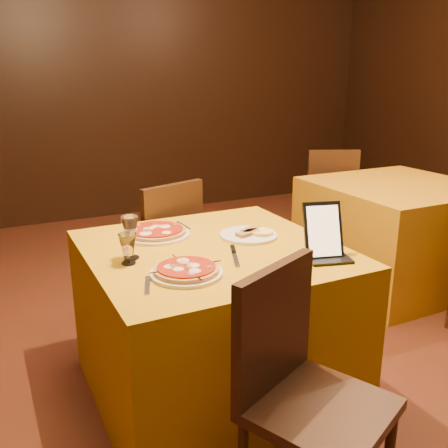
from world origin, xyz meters
name	(u,v)px	position (x,y,z in m)	size (l,w,h in m)	color
floor	(314,373)	(0.00, 0.00, -0.01)	(6.00, 7.00, 0.01)	#5E2D19
wall_back	(121,84)	(0.00, 3.50, 1.40)	(6.00, 0.01, 2.80)	black
main_table	(213,322)	(-0.54, 0.10, 0.38)	(1.10, 1.10, 0.75)	#BC8B0C
side_table	(395,233)	(1.25, 0.75, 0.38)	(1.10, 1.10, 0.75)	#BE800C
chair_main_near	(320,409)	(-0.54, -0.73, 0.46)	(0.47, 0.47, 0.91)	#30230F
chair_main_far	(155,252)	(-0.54, 0.94, 0.46)	(0.47, 0.47, 0.91)	black
chair_side_far	(326,199)	(1.25, 1.58, 0.46)	(0.47, 0.47, 0.91)	#2F200F
pizza_near	(186,271)	(-0.77, -0.14, 0.77)	(0.29, 0.29, 0.03)	white
pizza_far	(156,233)	(-0.71, 0.38, 0.77)	(0.33, 0.33, 0.03)	white
cutlet_dish	(249,234)	(-0.31, 0.17, 0.76)	(0.28, 0.28, 0.03)	white
wine_glass	(131,237)	(-0.91, 0.13, 0.84)	(0.08, 0.08, 0.19)	#F1D189
water_glass	(128,249)	(-0.94, 0.07, 0.81)	(0.06, 0.06, 0.13)	white
tablet	(323,230)	(-0.17, -0.21, 0.87)	(0.17, 0.01, 0.24)	black
knife	(235,257)	(-0.51, -0.06, 0.75)	(0.24, 0.02, 0.01)	#ABADB2
fork_near	(147,285)	(-0.94, -0.18, 0.75)	(0.17, 0.02, 0.01)	#B7B8BE
fork_far	(183,226)	(-0.54, 0.47, 0.75)	(0.15, 0.02, 0.01)	#B4B6BB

